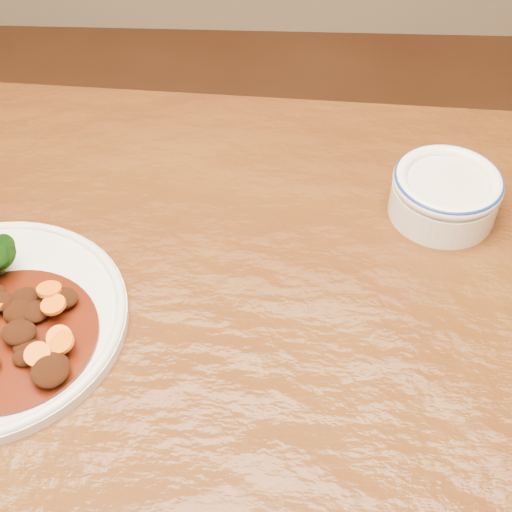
{
  "coord_description": "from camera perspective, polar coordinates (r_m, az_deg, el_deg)",
  "views": [
    {
      "loc": [
        0.07,
        -0.45,
        1.35
      ],
      "look_at": [
        0.05,
        0.1,
        0.77
      ],
      "focal_mm": 50.0,
      "sensor_mm": 36.0,
      "label": 1
    }
  ],
  "objects": [
    {
      "name": "dip_bowl",
      "position": [
        0.89,
        14.9,
        4.93
      ],
      "size": [
        0.13,
        0.13,
        0.06
      ],
      "rotation": [
        0.0,
        0.0,
        -0.24
      ],
      "color": "white",
      "rests_on": "dining_table"
    },
    {
      "name": "dining_table",
      "position": [
        0.82,
        -3.54,
        -9.99
      ],
      "size": [
        1.55,
        0.98,
        0.75
      ],
      "rotation": [
        0.0,
        0.0,
        -0.06
      ],
      "color": "#4F2D0E",
      "rests_on": "ground"
    }
  ]
}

